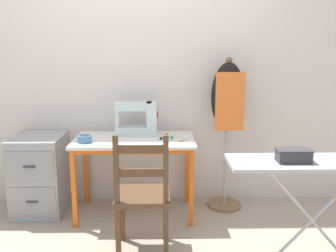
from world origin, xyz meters
The scene contains 14 objects.
ground_plane centered at (0.00, 0.00, 0.00)m, with size 14.00×14.00×0.00m, color tan.
wall_back centered at (0.00, 0.66, 1.27)m, with size 10.00×0.05×2.55m.
sewing_table centered at (0.00, 0.29, 0.63)m, with size 1.07×0.60×0.72m.
sewing_machine centered at (0.03, 0.44, 0.86)m, with size 0.39×0.17×0.33m.
fabric_bowl centered at (-0.42, 0.17, 0.75)m, with size 0.12×0.12×0.06m.
scissors centered at (0.43, 0.20, 0.72)m, with size 0.10×0.10×0.01m.
thread_spool_near_machine centered at (0.24, 0.25, 0.73)m, with size 0.03×0.03×0.03m.
thread_spool_mid_table centered at (0.29, 0.37, 0.74)m, with size 0.04×0.04×0.04m.
thread_spool_far_edge centered at (0.34, 0.27, 0.74)m, with size 0.03×0.03×0.04m.
wooden_chair centered at (0.10, -0.38, 0.45)m, with size 0.40×0.38×0.94m.
filing_cabinet centered at (-0.88, 0.37, 0.36)m, with size 0.45×0.53×0.73m.
dress_form centered at (0.85, 0.43, 1.00)m, with size 0.32×0.32×1.43m.
ironing_board centered at (1.24, -0.66, 0.77)m, with size 1.14×0.35×0.82m.
storage_box centered at (1.08, -0.69, 0.85)m, with size 0.22×0.12×0.08m.
Camera 1 is at (0.24, -2.94, 1.54)m, focal length 40.00 mm.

